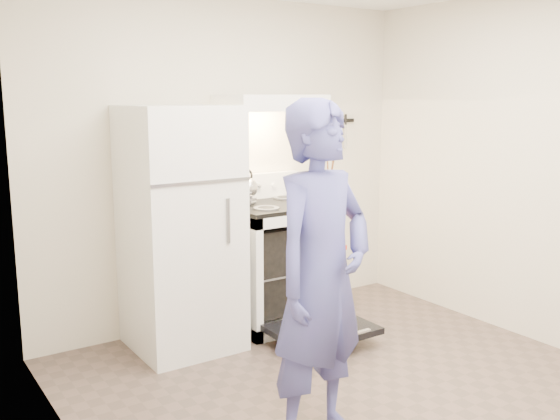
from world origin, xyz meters
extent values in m
plane|color=brown|center=(0.00, 0.00, 0.00)|extent=(3.60, 3.60, 0.00)
cube|color=beige|center=(0.00, 1.80, 1.25)|extent=(3.20, 0.02, 2.50)
cube|color=white|center=(-0.58, 1.45, 0.85)|extent=(0.70, 0.70, 1.70)
cube|color=white|center=(0.23, 1.48, 0.46)|extent=(0.76, 0.65, 0.92)
cube|color=black|center=(0.23, 1.48, 0.94)|extent=(0.76, 0.65, 0.03)
cube|color=white|center=(0.23, 1.76, 1.05)|extent=(0.76, 0.07, 0.20)
cube|color=black|center=(0.23, 0.88, 0.12)|extent=(0.70, 0.54, 0.04)
cube|color=slate|center=(0.23, 1.48, 0.44)|extent=(0.60, 0.52, 0.01)
cube|color=white|center=(0.23, 1.55, 1.71)|extent=(0.76, 0.50, 0.12)
cube|color=black|center=(1.05, 1.79, 1.55)|extent=(0.40, 0.02, 0.03)
cylinder|color=#94704B|center=(0.14, 1.47, 0.45)|extent=(0.34, 0.34, 0.02)
cylinder|color=silver|center=(0.55, 1.22, 1.05)|extent=(0.09, 0.09, 0.13)
imported|color=#3C427A|center=(-0.54, -0.10, 0.88)|extent=(0.72, 0.55, 1.75)
camera|label=1|loc=(-2.36, -2.45, 1.76)|focal=40.00mm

